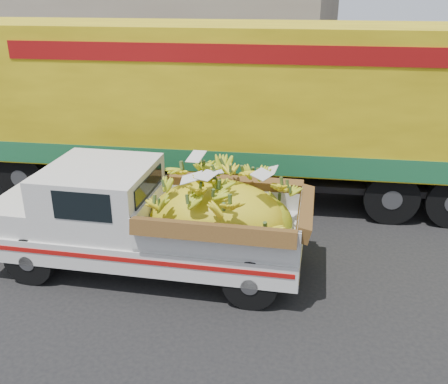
% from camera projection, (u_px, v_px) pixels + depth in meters
% --- Properties ---
extents(ground, '(100.00, 100.00, 0.00)m').
position_uv_depth(ground, '(175.00, 251.00, 9.18)').
color(ground, black).
rests_on(ground, ground).
extents(curb, '(60.00, 0.25, 0.15)m').
position_uv_depth(curb, '(250.00, 158.00, 13.87)').
color(curb, gray).
rests_on(curb, ground).
extents(sidewalk, '(60.00, 4.00, 0.14)m').
position_uv_depth(sidewalk, '(267.00, 138.00, 15.71)').
color(sidewalk, gray).
rests_on(sidewalk, ground).
extents(building_left, '(18.00, 6.00, 5.00)m').
position_uv_depth(building_left, '(124.00, 33.00, 22.21)').
color(building_left, gray).
rests_on(building_left, ground).
extents(pickup_truck, '(5.33, 2.49, 1.80)m').
position_uv_depth(pickup_truck, '(171.00, 219.00, 8.22)').
color(pickup_truck, black).
rests_on(pickup_truck, ground).
extents(semi_trailer, '(12.07, 4.38, 3.80)m').
position_uv_depth(semi_trailer, '(229.00, 104.00, 10.89)').
color(semi_trailer, black).
rests_on(semi_trailer, ground).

